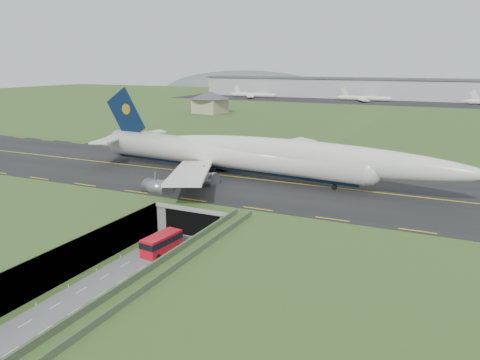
% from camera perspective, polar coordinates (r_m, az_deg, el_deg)
% --- Properties ---
extents(ground, '(900.00, 900.00, 0.00)m').
position_cam_1_polar(ground, '(84.97, -8.59, -8.65)').
color(ground, '#3B5421').
rests_on(ground, ground).
extents(airfield_deck, '(800.00, 800.00, 6.00)m').
position_cam_1_polar(airfield_deck, '(83.86, -8.67, -6.76)').
color(airfield_deck, gray).
rests_on(airfield_deck, ground).
extents(trench_road, '(12.00, 75.00, 0.20)m').
position_cam_1_polar(trench_road, '(79.35, -11.62, -10.42)').
color(trench_road, slate).
rests_on(trench_road, ground).
extents(taxiway, '(800.00, 44.00, 0.18)m').
position_cam_1_polar(taxiway, '(110.59, 0.72, 0.22)').
color(taxiway, black).
rests_on(taxiway, airfield_deck).
extents(tunnel_portal, '(17.00, 22.30, 6.00)m').
position_cam_1_polar(tunnel_portal, '(97.27, -3.24, -3.45)').
color(tunnel_portal, gray).
rests_on(tunnel_portal, ground).
extents(guideway, '(3.00, 53.00, 7.05)m').
position_cam_1_polar(guideway, '(62.75, -9.99, -11.95)').
color(guideway, '#A8A8A3').
rests_on(guideway, ground).
extents(jumbo_jet, '(99.22, 62.75, 20.85)m').
position_cam_1_polar(jumbo_jet, '(109.35, 1.20, 3.03)').
color(jumbo_jet, silver).
rests_on(jumbo_jet, ground).
extents(shuttle_tram, '(3.94, 8.46, 3.32)m').
position_cam_1_polar(shuttle_tram, '(84.00, -9.53, -7.63)').
color(shuttle_tram, red).
rests_on(shuttle_tram, ground).
extents(service_building, '(23.99, 23.99, 11.67)m').
position_cam_1_polar(service_building, '(255.04, -3.67, 9.66)').
color(service_building, tan).
rests_on(service_building, ground).
extents(cargo_terminal, '(320.00, 67.00, 15.60)m').
position_cam_1_polar(cargo_terminal, '(367.45, 18.36, 10.52)').
color(cargo_terminal, '#B2B2B2').
rests_on(cargo_terminal, ground).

